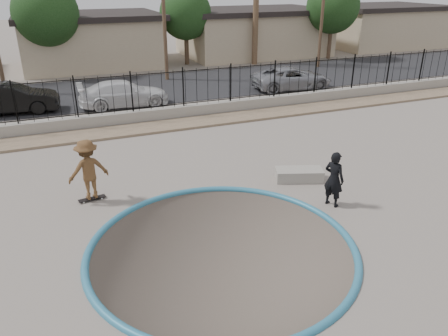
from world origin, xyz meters
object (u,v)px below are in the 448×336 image
at_px(skater, 89,173).
at_px(car_b, 10,98).
at_px(concrete_ledge, 299,175).
at_px(car_d, 292,78).
at_px(car_c, 124,94).
at_px(skateboard, 92,198).
at_px(videographer, 334,179).

relative_size(skater, car_b, 0.41).
bearing_deg(concrete_ledge, car_d, 61.03).
bearing_deg(car_b, car_c, -92.75).
distance_m(car_b, car_d, 15.85).
bearing_deg(skateboard, videographer, -32.09).
xyz_separation_m(concrete_ledge, car_d, (6.39, 11.55, 0.52)).
distance_m(skater, videographer, 7.46).
bearing_deg(skateboard, car_d, 30.51).
bearing_deg(car_b, car_d, -87.17).
bearing_deg(skater, concrete_ledge, 160.38).
bearing_deg(car_d, concrete_ledge, 154.78).
height_order(skater, car_b, skater).
xyz_separation_m(car_c, car_d, (10.27, 0.00, 0.00)).
xyz_separation_m(videographer, car_b, (-9.43, 14.32, -0.08)).
bearing_deg(car_c, skater, 165.60).
xyz_separation_m(concrete_ledge, car_c, (-3.88, 11.55, 0.52)).
bearing_deg(skateboard, concrete_ledge, -17.33).
bearing_deg(videographer, car_b, 8.38).
bearing_deg(car_b, concrete_ledge, -136.84).
bearing_deg(car_b, skateboard, -160.93).
height_order(concrete_ledge, car_d, car_d).
bearing_deg(concrete_ledge, skateboard, 170.41).
bearing_deg(car_d, car_c, 93.75).
bearing_deg(skater, videographer, 145.62).
bearing_deg(car_c, concrete_ledge, -160.15).
bearing_deg(skater, car_b, -86.85).
distance_m(car_b, car_c, 5.62).
bearing_deg(skateboard, skater, 0.00).
distance_m(skater, skateboard, 0.89).
relative_size(car_b, car_c, 0.98).
relative_size(skater, car_c, 0.41).
height_order(skateboard, car_c, car_c).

